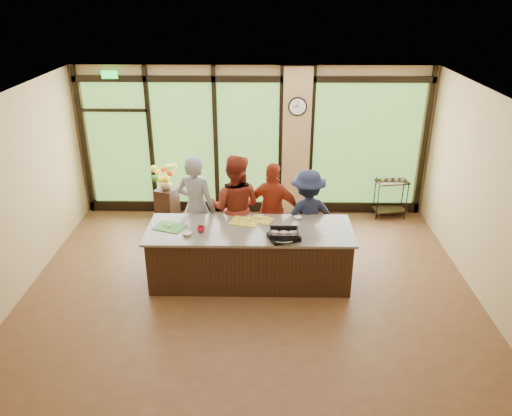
{
  "coord_description": "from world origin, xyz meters",
  "views": [
    {
      "loc": [
        0.21,
        -6.61,
        4.41
      ],
      "look_at": [
        0.09,
        0.4,
        1.23
      ],
      "focal_mm": 35.0,
      "sensor_mm": 36.0,
      "label": 1
    }
  ],
  "objects_px": {
    "island_base": "(250,256)",
    "roasting_pan": "(284,237)",
    "cook_left": "(196,208)",
    "flower_stand": "(167,206)",
    "bar_cart": "(391,193)",
    "cook_right": "(307,216)"
  },
  "relations": [
    {
      "from": "island_base",
      "to": "roasting_pan",
      "type": "bearing_deg",
      "value": -32.42
    },
    {
      "from": "island_base",
      "to": "roasting_pan",
      "type": "xyz_separation_m",
      "value": [
        0.52,
        -0.33,
        0.52
      ]
    },
    {
      "from": "cook_left",
      "to": "flower_stand",
      "type": "xyz_separation_m",
      "value": [
        -0.77,
        1.31,
        -0.57
      ]
    },
    {
      "from": "island_base",
      "to": "flower_stand",
      "type": "height_order",
      "value": "island_base"
    },
    {
      "from": "cook_left",
      "to": "bar_cart",
      "type": "xyz_separation_m",
      "value": [
        3.72,
        1.7,
        -0.42
      ]
    },
    {
      "from": "cook_left",
      "to": "roasting_pan",
      "type": "bearing_deg",
      "value": 162.93
    },
    {
      "from": "island_base",
      "to": "bar_cart",
      "type": "bearing_deg",
      "value": 41.24
    },
    {
      "from": "roasting_pan",
      "to": "flower_stand",
      "type": "height_order",
      "value": "roasting_pan"
    },
    {
      "from": "island_base",
      "to": "cook_left",
      "type": "relative_size",
      "value": 1.65
    },
    {
      "from": "cook_right",
      "to": "bar_cart",
      "type": "xyz_separation_m",
      "value": [
        1.84,
        1.72,
        -0.3
      ]
    },
    {
      "from": "island_base",
      "to": "roasting_pan",
      "type": "relative_size",
      "value": 7.2
    },
    {
      "from": "roasting_pan",
      "to": "cook_left",
      "type": "bearing_deg",
      "value": 123.18
    },
    {
      "from": "island_base",
      "to": "flower_stand",
      "type": "relative_size",
      "value": 4.21
    },
    {
      "from": "flower_stand",
      "to": "bar_cart",
      "type": "distance_m",
      "value": 4.51
    },
    {
      "from": "cook_left",
      "to": "roasting_pan",
      "type": "relative_size",
      "value": 4.36
    },
    {
      "from": "cook_right",
      "to": "roasting_pan",
      "type": "bearing_deg",
      "value": 52.05
    },
    {
      "from": "cook_right",
      "to": "flower_stand",
      "type": "distance_m",
      "value": 2.99
    },
    {
      "from": "roasting_pan",
      "to": "bar_cart",
      "type": "height_order",
      "value": "roasting_pan"
    },
    {
      "from": "cook_left",
      "to": "flower_stand",
      "type": "distance_m",
      "value": 1.62
    },
    {
      "from": "flower_stand",
      "to": "cook_left",
      "type": "bearing_deg",
      "value": -37.4
    },
    {
      "from": "cook_right",
      "to": "bar_cart",
      "type": "distance_m",
      "value": 2.54
    },
    {
      "from": "cook_right",
      "to": "flower_stand",
      "type": "height_order",
      "value": "cook_right"
    }
  ]
}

